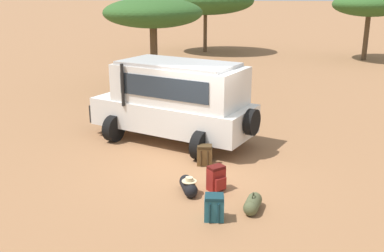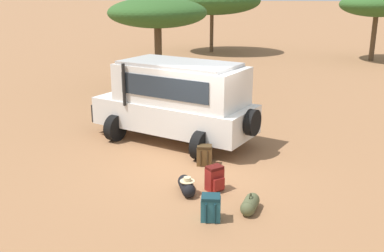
{
  "view_description": "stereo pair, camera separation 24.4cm",
  "coord_description": "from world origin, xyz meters",
  "px_view_note": "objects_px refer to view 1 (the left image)",
  "views": [
    {
      "loc": [
        1.34,
        -10.99,
        4.5
      ],
      "look_at": [
        -0.16,
        0.27,
        1.0
      ],
      "focal_mm": 42.0,
      "sensor_mm": 36.0,
      "label": 1
    },
    {
      "loc": [
        1.58,
        -10.95,
        4.5
      ],
      "look_at": [
        -0.16,
        0.27,
        1.0
      ],
      "focal_mm": 42.0,
      "sensor_mm": 36.0,
      "label": 2
    }
  ],
  "objects_px": {
    "safari_vehicle": "(176,100)",
    "acacia_tree_left_mid": "(205,1)",
    "backpack_beside_front_wheel": "(205,155)",
    "acacia_tree_centre_back": "(370,5)",
    "acacia_tree_far_left": "(153,13)",
    "backpack_near_rear_wheel": "(214,207)",
    "duffel_bag_low_black_case": "(188,186)",
    "duffel_bag_soft_canvas": "(253,204)",
    "backpack_cluster_center": "(216,178)"
  },
  "relations": [
    {
      "from": "safari_vehicle",
      "to": "acacia_tree_far_left",
      "type": "height_order",
      "value": "acacia_tree_far_left"
    },
    {
      "from": "backpack_beside_front_wheel",
      "to": "acacia_tree_far_left",
      "type": "distance_m",
      "value": 10.2
    },
    {
      "from": "backpack_beside_front_wheel",
      "to": "acacia_tree_far_left",
      "type": "xyz_separation_m",
      "value": [
        -3.31,
        9.12,
        3.16
      ]
    },
    {
      "from": "backpack_near_rear_wheel",
      "to": "acacia_tree_far_left",
      "type": "xyz_separation_m",
      "value": [
        -3.82,
        12.03,
        3.16
      ]
    },
    {
      "from": "safari_vehicle",
      "to": "backpack_cluster_center",
      "type": "xyz_separation_m",
      "value": [
        1.51,
        -3.34,
        -1.01
      ]
    },
    {
      "from": "acacia_tree_left_mid",
      "to": "backpack_beside_front_wheel",
      "type": "bearing_deg",
      "value": -84.02
    },
    {
      "from": "backpack_cluster_center",
      "to": "acacia_tree_centre_back",
      "type": "distance_m",
      "value": 22.65
    },
    {
      "from": "acacia_tree_left_mid",
      "to": "duffel_bag_low_black_case",
      "type": "bearing_deg",
      "value": -84.92
    },
    {
      "from": "backpack_cluster_center",
      "to": "acacia_tree_far_left",
      "type": "xyz_separation_m",
      "value": [
        -3.75,
        10.64,
        3.14
      ]
    },
    {
      "from": "backpack_cluster_center",
      "to": "duffel_bag_soft_canvas",
      "type": "bearing_deg",
      "value": -47.49
    },
    {
      "from": "duffel_bag_low_black_case",
      "to": "acacia_tree_left_mid",
      "type": "relative_size",
      "value": 0.12
    },
    {
      "from": "safari_vehicle",
      "to": "backpack_beside_front_wheel",
      "type": "height_order",
      "value": "safari_vehicle"
    },
    {
      "from": "backpack_beside_front_wheel",
      "to": "backpack_near_rear_wheel",
      "type": "distance_m",
      "value": 2.96
    },
    {
      "from": "backpack_near_rear_wheel",
      "to": "duffel_bag_low_black_case",
      "type": "relative_size",
      "value": 0.64
    },
    {
      "from": "acacia_tree_centre_back",
      "to": "duffel_bag_low_black_case",
      "type": "bearing_deg",
      "value": -112.04
    },
    {
      "from": "duffel_bag_low_black_case",
      "to": "acacia_tree_far_left",
      "type": "distance_m",
      "value": 11.76
    },
    {
      "from": "backpack_near_rear_wheel",
      "to": "acacia_tree_left_mid",
      "type": "xyz_separation_m",
      "value": [
        -2.79,
        24.74,
        3.35
      ]
    },
    {
      "from": "backpack_beside_front_wheel",
      "to": "duffel_bag_low_black_case",
      "type": "relative_size",
      "value": 0.66
    },
    {
      "from": "duffel_bag_low_black_case",
      "to": "safari_vehicle",
      "type": "bearing_deg",
      "value": 103.98
    },
    {
      "from": "backpack_beside_front_wheel",
      "to": "acacia_tree_left_mid",
      "type": "height_order",
      "value": "acacia_tree_left_mid"
    },
    {
      "from": "duffel_bag_soft_canvas",
      "to": "acacia_tree_left_mid",
      "type": "bearing_deg",
      "value": 98.36
    },
    {
      "from": "backpack_cluster_center",
      "to": "duffel_bag_low_black_case",
      "type": "height_order",
      "value": "backpack_cluster_center"
    },
    {
      "from": "backpack_beside_front_wheel",
      "to": "acacia_tree_far_left",
      "type": "bearing_deg",
      "value": 109.97
    },
    {
      "from": "backpack_beside_front_wheel",
      "to": "duffel_bag_low_black_case",
      "type": "xyz_separation_m",
      "value": [
        -0.19,
        -1.74,
        -0.1
      ]
    },
    {
      "from": "backpack_beside_front_wheel",
      "to": "backpack_near_rear_wheel",
      "type": "bearing_deg",
      "value": -80.19
    },
    {
      "from": "backpack_cluster_center",
      "to": "acacia_tree_centre_back",
      "type": "height_order",
      "value": "acacia_tree_centre_back"
    },
    {
      "from": "safari_vehicle",
      "to": "backpack_near_rear_wheel",
      "type": "height_order",
      "value": "safari_vehicle"
    },
    {
      "from": "backpack_beside_front_wheel",
      "to": "acacia_tree_centre_back",
      "type": "xyz_separation_m",
      "value": [
        8.39,
        19.45,
        3.22
      ]
    },
    {
      "from": "acacia_tree_centre_back",
      "to": "safari_vehicle",
      "type": "bearing_deg",
      "value": -118.23
    },
    {
      "from": "duffel_bag_soft_canvas",
      "to": "backpack_beside_front_wheel",
      "type": "bearing_deg",
      "value": 117.7
    },
    {
      "from": "safari_vehicle",
      "to": "acacia_tree_centre_back",
      "type": "xyz_separation_m",
      "value": [
        9.46,
        17.63,
        2.19
      ]
    },
    {
      "from": "duffel_bag_low_black_case",
      "to": "duffel_bag_soft_canvas",
      "type": "relative_size",
      "value": 1.11
    },
    {
      "from": "backpack_near_rear_wheel",
      "to": "duffel_bag_low_black_case",
      "type": "xyz_separation_m",
      "value": [
        -0.69,
        1.17,
        -0.1
      ]
    },
    {
      "from": "acacia_tree_left_mid",
      "to": "acacia_tree_centre_back",
      "type": "xyz_separation_m",
      "value": [
        10.67,
        -2.38,
        -0.13
      ]
    },
    {
      "from": "duffel_bag_soft_canvas",
      "to": "acacia_tree_centre_back",
      "type": "distance_m",
      "value": 23.25
    },
    {
      "from": "backpack_near_rear_wheel",
      "to": "duffel_bag_low_black_case",
      "type": "distance_m",
      "value": 1.36
    },
    {
      "from": "backpack_beside_front_wheel",
      "to": "acacia_tree_left_mid",
      "type": "xyz_separation_m",
      "value": [
        -2.28,
        21.82,
        3.35
      ]
    },
    {
      "from": "safari_vehicle",
      "to": "acacia_tree_far_left",
      "type": "relative_size",
      "value": 1.21
    },
    {
      "from": "duffel_bag_soft_canvas",
      "to": "backpack_near_rear_wheel",
      "type": "bearing_deg",
      "value": -148.52
    },
    {
      "from": "backpack_beside_front_wheel",
      "to": "backpack_near_rear_wheel",
      "type": "relative_size",
      "value": 1.02
    },
    {
      "from": "backpack_cluster_center",
      "to": "acacia_tree_far_left",
      "type": "bearing_deg",
      "value": 109.42
    },
    {
      "from": "backpack_cluster_center",
      "to": "backpack_near_rear_wheel",
      "type": "distance_m",
      "value": 1.4
    },
    {
      "from": "backpack_near_rear_wheel",
      "to": "acacia_tree_far_left",
      "type": "distance_m",
      "value": 13.01
    },
    {
      "from": "backpack_cluster_center",
      "to": "backpack_near_rear_wheel",
      "type": "relative_size",
      "value": 1.1
    },
    {
      "from": "acacia_tree_far_left",
      "to": "backpack_near_rear_wheel",
      "type": "bearing_deg",
      "value": -72.4
    },
    {
      "from": "safari_vehicle",
      "to": "backpack_beside_front_wheel",
      "type": "relative_size",
      "value": 9.91
    },
    {
      "from": "safari_vehicle",
      "to": "acacia_tree_left_mid",
      "type": "xyz_separation_m",
      "value": [
        -1.21,
        20.0,
        2.32
      ]
    },
    {
      "from": "acacia_tree_far_left",
      "to": "safari_vehicle",
      "type": "bearing_deg",
      "value": -72.95
    },
    {
      "from": "duffel_bag_soft_canvas",
      "to": "acacia_tree_far_left",
      "type": "relative_size",
      "value": 0.17
    },
    {
      "from": "backpack_beside_front_wheel",
      "to": "acacia_tree_left_mid",
      "type": "relative_size",
      "value": 0.08
    }
  ]
}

